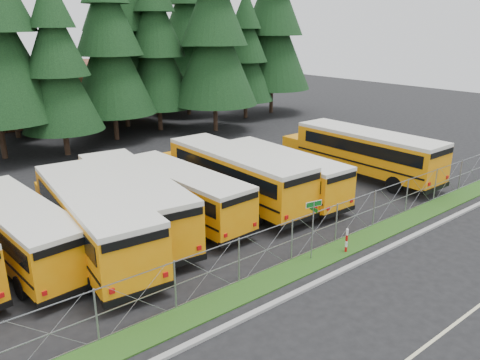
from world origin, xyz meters
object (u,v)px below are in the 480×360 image
Objects in this scene: striped_bollard at (347,241)px; bus_east at (362,154)px; street_sign at (313,218)px; bus_3 at (131,202)px; bus_1 at (18,232)px; bus_4 at (179,194)px; bus_5 at (233,176)px; bus_2 at (92,220)px; bus_6 at (277,174)px.

bus_east is at bearing 34.39° from striped_bollard.
street_sign is 2.34× the size of striped_bollard.
bus_1 is at bearing -173.81° from bus_3.
bus_1 is 8.12m from bus_4.
bus_2 is at bearing -173.33° from bus_5.
striped_bollard is at bearing -89.91° from bus_5.
bus_1 is 8.96× the size of striped_bollard.
bus_2 is at bearing -150.24° from bus_3.
bus_3 is 9.28m from bus_6.
striped_bollard is (11.92, -8.58, -0.81)m from bus_1.
bus_east is 10.23× the size of striped_bollard.
bus_3 is 9.98× the size of striped_bollard.
bus_3 is 0.99× the size of bus_5.
bus_2 is 9.06m from bus_5.
street_sign is at bearing -43.30° from bus_1.
bus_east is at bearing -9.22° from bus_5.
bus_4 reaches higher than striped_bollard.
bus_5 is 4.32× the size of street_sign.
street_sign reaches higher than striped_bollard.
bus_east is (16.56, -1.63, 0.04)m from bus_3.
bus_east is (7.33, -0.68, 0.19)m from bus_6.
bus_1 is 14.64m from bus_6.
bus_5 is at bearing 7.39° from bus_3.
bus_3 is (2.45, 1.02, -0.02)m from bus_2.
bus_3 is 2.75m from bus_4.
bus_2 reaches higher than striped_bollard.
bus_6 is at bearing -10.09° from bus_4.
bus_5 is 0.99× the size of bus_east.
bus_5 is at bearing -0.53° from bus_4.
bus_4 is at bearing 104.81° from street_sign.
street_sign is at bearing -38.32° from bus_2.
bus_3 is at bearing -6.07° from bus_1.
striped_bollard is (6.54, -8.48, -0.97)m from bus_3.
striped_bollard is at bearing -108.40° from bus_6.
bus_2 reaches higher than bus_3.
bus_6 reaches higher than street_sign.
bus_6 is (6.49, -0.79, 0.02)m from bus_4.
bus_6 is (9.23, -0.95, -0.15)m from bus_3.
bus_2 reaches higher than bus_1.
bus_5 is 1.12× the size of bus_6.
bus_6 is 8.04m from striped_bollard.
bus_east is at bearing -9.52° from bus_1.
bus_3 is 9.28m from street_sign.
bus_4 is at bearing 114.54° from striped_bollard.
bus_east is 12.18m from striped_bollard.
bus_1 is 0.99× the size of bus_6.
bus_2 is at bearing 136.36° from street_sign.
bus_3 reaches higher than bus_1.
bus_east reaches higher than bus_5.
bus_2 is 1.13× the size of bus_4.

